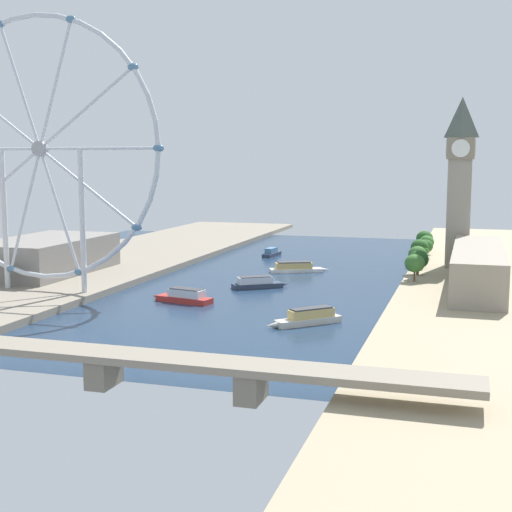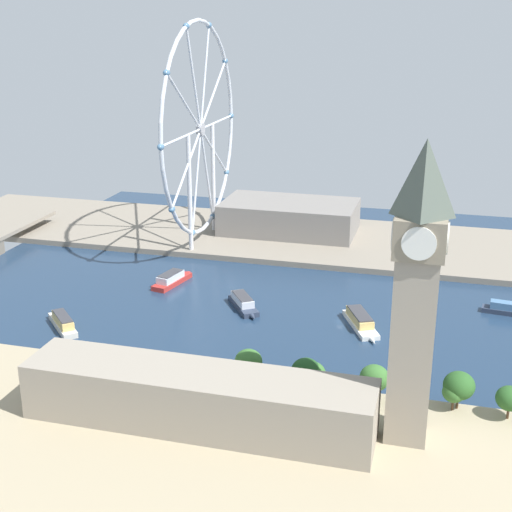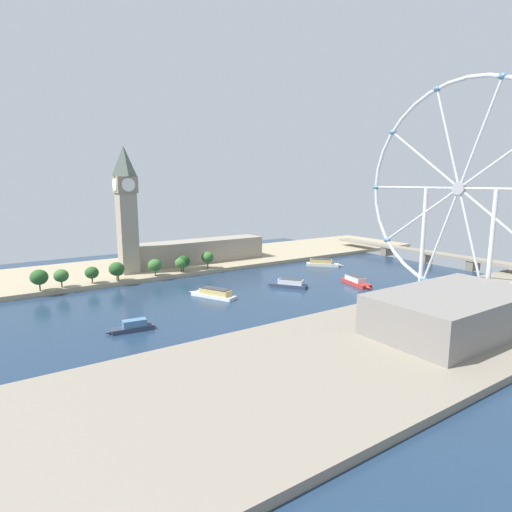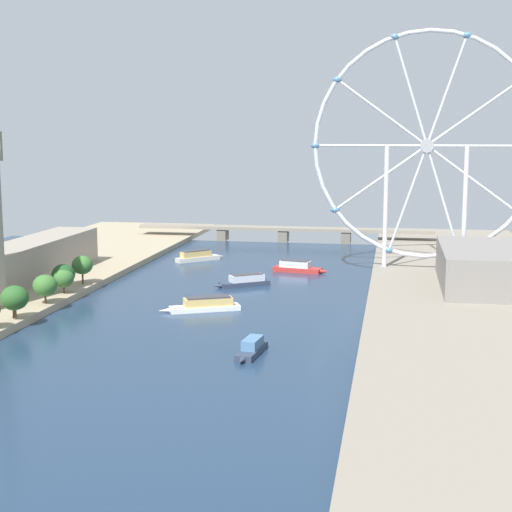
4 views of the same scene
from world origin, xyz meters
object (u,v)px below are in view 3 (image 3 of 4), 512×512
object	(u,v)px
parliament_block	(200,251)
tour_boat_0	(289,284)
ferris_wheel	(459,190)
riverside_hall	(454,311)
clock_tower	(126,208)
tour_boat_2	(133,327)
tour_boat_1	(323,263)
tour_boat_4	(356,281)
tour_boat_3	(214,293)
river_bridge	(426,253)

from	to	relation	value
parliament_block	tour_boat_0	xyz separation A→B (m)	(99.68, 14.33, -9.62)
ferris_wheel	riverside_hall	size ratio (longest dim) A/B	1.55
clock_tower	tour_boat_2	xyz separation A→B (m)	(113.32, -34.91, -47.63)
riverside_hall	tour_boat_1	bearing A→B (deg)	157.63
ferris_wheel	tour_boat_2	xyz separation A→B (m)	(-59.46, -159.48, -62.08)
ferris_wheel	tour_boat_4	distance (m)	88.98
tour_boat_3	tour_boat_0	bearing A→B (deg)	-121.32
river_bridge	tour_boat_1	world-z (taller)	river_bridge
parliament_block	tour_boat_2	distance (m)	157.75
river_bridge	tour_boat_3	xyz separation A→B (m)	(-2.35, -205.51, -5.03)
clock_tower	tour_boat_0	bearing A→B (deg)	40.69
clock_tower	tour_boat_0	distance (m)	126.92
parliament_block	tour_boat_3	xyz separation A→B (m)	(93.76, -38.28, -9.58)
tour_boat_3	ferris_wheel	bearing A→B (deg)	-156.58
riverside_hall	tour_boat_1	world-z (taller)	riverside_hall
tour_boat_1	tour_boat_3	bearing A→B (deg)	-117.98
parliament_block	tour_boat_3	bearing A→B (deg)	-22.21
tour_boat_0	river_bridge	bearing A→B (deg)	-122.98
clock_tower	tour_boat_3	world-z (taller)	clock_tower
parliament_block	tour_boat_1	xyz separation A→B (m)	(59.74, 80.91, -9.46)
ferris_wheel	river_bridge	world-z (taller)	ferris_wheel
riverside_hall	tour_boat_4	world-z (taller)	riverside_hall
parliament_block	tour_boat_0	size ratio (longest dim) A/B	4.29
tour_boat_4	tour_boat_0	bearing A→B (deg)	-103.42
riverside_hall	tour_boat_0	xyz separation A→B (m)	(-111.39, -4.29, -9.39)
clock_tower	riverside_hall	distance (m)	219.74
parliament_block	tour_boat_0	distance (m)	101.17
clock_tower	tour_boat_3	xyz separation A→B (m)	(83.36, 24.17, -47.30)
tour_boat_2	tour_boat_3	xyz separation A→B (m)	(-29.96, 59.08, 0.33)
river_bridge	clock_tower	bearing A→B (deg)	-110.46
river_bridge	tour_boat_3	bearing A→B (deg)	-90.66
river_bridge	tour_boat_3	distance (m)	205.59
ferris_wheel	tour_boat_1	xyz separation A→B (m)	(-123.44, 18.79, -61.62)
tour_boat_0	tour_boat_2	xyz separation A→B (m)	(24.03, -111.70, -0.28)
parliament_block	ferris_wheel	world-z (taller)	ferris_wheel
clock_tower	tour_boat_1	xyz separation A→B (m)	(49.35, 143.36, -47.18)
parliament_block	riverside_hall	world-z (taller)	parliament_block
parliament_block	riverside_hall	xyz separation A→B (m)	(211.07, 18.63, -0.23)
parliament_block	tour_boat_3	size ratio (longest dim) A/B	3.39
riverside_hall	tour_boat_3	world-z (taller)	riverside_hall
parliament_block	ferris_wheel	distance (m)	200.34
ferris_wheel	tour_boat_2	size ratio (longest dim) A/B	5.22
ferris_wheel	tour_boat_3	distance (m)	147.95
tour_boat_0	tour_boat_3	world-z (taller)	tour_boat_3
ferris_wheel	tour_boat_1	size ratio (longest dim) A/B	4.80
clock_tower	tour_boat_2	distance (m)	127.79
clock_tower	tour_boat_4	bearing A→B (deg)	47.37
river_bridge	tour_boat_4	bearing A→B (deg)	-78.20
clock_tower	ferris_wheel	xyz separation A→B (m)	(172.78, 124.57, 14.45)
clock_tower	river_bridge	bearing A→B (deg)	69.54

